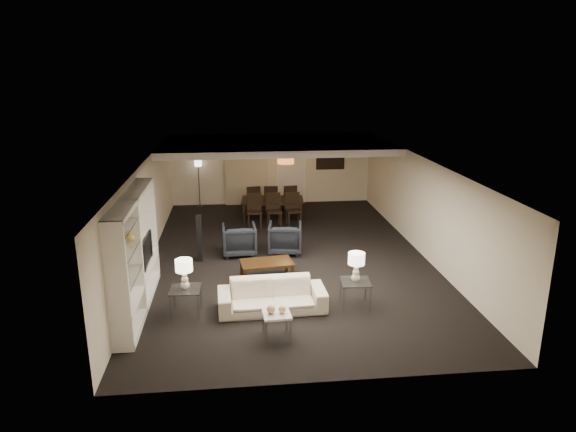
{
  "coord_description": "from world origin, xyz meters",
  "views": [
    {
      "loc": [
        -1.32,
        -12.35,
        4.73
      ],
      "look_at": [
        0.0,
        0.0,
        1.1
      ],
      "focal_mm": 32.0,
      "sensor_mm": 36.0,
      "label": 1
    }
  ],
  "objects_px": {
    "dining_table": "(273,210)",
    "floor_speaker": "(199,238)",
    "pendant_light": "(286,160)",
    "chair_fl": "(253,200)",
    "vase_amber": "(130,236)",
    "table_lamp_right": "(356,267)",
    "chair_nl": "(254,211)",
    "side_table_left": "(186,302)",
    "table_lamp_left": "(184,274)",
    "coffee_table": "(267,270)",
    "sofa": "(272,296)",
    "side_table_right": "(355,294)",
    "vase_blue": "(124,278)",
    "chair_nm": "(274,210)",
    "armchair_right": "(285,238)",
    "television": "(142,250)",
    "armchair_left": "(239,240)",
    "chair_fr": "(289,199)",
    "chair_fm": "(271,200)",
    "marble_table": "(277,325)",
    "floor_lamp": "(199,184)",
    "chair_nr": "(294,210)"
  },
  "relations": [
    {
      "from": "armchair_right",
      "to": "floor_speaker",
      "type": "relative_size",
      "value": 0.73
    },
    {
      "from": "armchair_left",
      "to": "chair_fr",
      "type": "relative_size",
      "value": 0.86
    },
    {
      "from": "vase_blue",
      "to": "chair_nm",
      "type": "relative_size",
      "value": 0.19
    },
    {
      "from": "television",
      "to": "table_lamp_left",
      "type": "bearing_deg",
      "value": -134.77
    },
    {
      "from": "television",
      "to": "chair_nm",
      "type": "xyz_separation_m",
      "value": [
        3.14,
        4.7,
        -0.54
      ]
    },
    {
      "from": "dining_table",
      "to": "chair_fl",
      "type": "bearing_deg",
      "value": 137.27
    },
    {
      "from": "marble_table",
      "to": "vase_blue",
      "type": "bearing_deg",
      "value": 172.88
    },
    {
      "from": "vase_amber",
      "to": "table_lamp_right",
      "type": "bearing_deg",
      "value": -0.71
    },
    {
      "from": "floor_speaker",
      "to": "chair_nm",
      "type": "xyz_separation_m",
      "value": [
        2.09,
        2.71,
        -0.09
      ]
    },
    {
      "from": "television",
      "to": "chair_fm",
      "type": "distance_m",
      "value": 6.79
    },
    {
      "from": "sofa",
      "to": "armchair_right",
      "type": "xyz_separation_m",
      "value": [
        0.6,
        3.3,
        0.09
      ]
    },
    {
      "from": "sofa",
      "to": "dining_table",
      "type": "height_order",
      "value": "dining_table"
    },
    {
      "from": "chair_nm",
      "to": "chair_nr",
      "type": "bearing_deg",
      "value": -4.7
    },
    {
      "from": "sofa",
      "to": "floor_lamp",
      "type": "xyz_separation_m",
      "value": [
        -1.9,
        8.16,
        0.52
      ]
    },
    {
      "from": "table_lamp_left",
      "to": "floor_speaker",
      "type": "xyz_separation_m",
      "value": [
        0.11,
        2.92,
        -0.25
      ]
    },
    {
      "from": "chair_nl",
      "to": "side_table_left",
      "type": "bearing_deg",
      "value": -105.87
    },
    {
      "from": "armchair_left",
      "to": "armchair_right",
      "type": "bearing_deg",
      "value": 177.6
    },
    {
      "from": "side_table_left",
      "to": "vase_amber",
      "type": "relative_size",
      "value": 3.33
    },
    {
      "from": "dining_table",
      "to": "floor_speaker",
      "type": "bearing_deg",
      "value": -117.34
    },
    {
      "from": "pendant_light",
      "to": "side_table_left",
      "type": "distance_m",
      "value": 7.17
    },
    {
      "from": "armchair_left",
      "to": "table_lamp_right",
      "type": "distance_m",
      "value": 4.05
    },
    {
      "from": "armchair_right",
      "to": "chair_fl",
      "type": "distance_m",
      "value": 3.7
    },
    {
      "from": "television",
      "to": "floor_lamp",
      "type": "bearing_deg",
      "value": -5.86
    },
    {
      "from": "side_table_right",
      "to": "floor_speaker",
      "type": "xyz_separation_m",
      "value": [
        -3.29,
        2.92,
        0.33
      ]
    },
    {
      "from": "table_lamp_right",
      "to": "floor_speaker",
      "type": "bearing_deg",
      "value": 138.42
    },
    {
      "from": "chair_nl",
      "to": "pendant_light",
      "type": "bearing_deg",
      "value": 38.77
    },
    {
      "from": "chair_fr",
      "to": "floor_lamp",
      "type": "xyz_separation_m",
      "value": [
        -3.0,
        1.24,
        0.33
      ]
    },
    {
      "from": "armchair_left",
      "to": "vase_amber",
      "type": "bearing_deg",
      "value": 55.08
    },
    {
      "from": "side_table_left",
      "to": "vase_amber",
      "type": "distance_m",
      "value": 1.68
    },
    {
      "from": "dining_table",
      "to": "floor_lamp",
      "type": "bearing_deg",
      "value": 146.38
    },
    {
      "from": "floor_lamp",
      "to": "chair_nm",
      "type": "bearing_deg",
      "value": -46.6
    },
    {
      "from": "pendant_light",
      "to": "chair_fl",
      "type": "relative_size",
      "value": 0.51
    },
    {
      "from": "television",
      "to": "chair_fr",
      "type": "distance_m",
      "value": 7.09
    },
    {
      "from": "chair_nm",
      "to": "side_table_right",
      "type": "bearing_deg",
      "value": -82.67
    },
    {
      "from": "vase_amber",
      "to": "side_table_right",
      "type": "bearing_deg",
      "value": -0.71
    },
    {
      "from": "armchair_right",
      "to": "dining_table",
      "type": "relative_size",
      "value": 0.45
    },
    {
      "from": "table_lamp_right",
      "to": "dining_table",
      "type": "height_order",
      "value": "table_lamp_right"
    },
    {
      "from": "table_lamp_left",
      "to": "coffee_table",
      "type": "bearing_deg",
      "value": 43.26
    },
    {
      "from": "side_table_left",
      "to": "chair_nm",
      "type": "bearing_deg",
      "value": 68.65
    },
    {
      "from": "television",
      "to": "floor_lamp",
      "type": "relative_size",
      "value": 0.61
    },
    {
      "from": "vase_amber",
      "to": "television",
      "type": "bearing_deg",
      "value": 88.04
    },
    {
      "from": "dining_table",
      "to": "chair_nr",
      "type": "bearing_deg",
      "value": -42.73
    },
    {
      "from": "sofa",
      "to": "dining_table",
      "type": "distance_m",
      "value": 6.3
    },
    {
      "from": "chair_nr",
      "to": "chair_fr",
      "type": "bearing_deg",
      "value": 84.77
    },
    {
      "from": "vase_blue",
      "to": "chair_nm",
      "type": "bearing_deg",
      "value": 63.64
    },
    {
      "from": "sofa",
      "to": "side_table_right",
      "type": "relative_size",
      "value": 3.64
    },
    {
      "from": "table_lamp_right",
      "to": "chair_nm",
      "type": "relative_size",
      "value": 0.6
    },
    {
      "from": "coffee_table",
      "to": "table_lamp_right",
      "type": "xyz_separation_m",
      "value": [
        1.7,
        -1.6,
        0.64
      ]
    },
    {
      "from": "sofa",
      "to": "vase_amber",
      "type": "bearing_deg",
      "value": 176.74
    },
    {
      "from": "chair_nl",
      "to": "chair_fm",
      "type": "height_order",
      "value": "same"
    }
  ]
}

